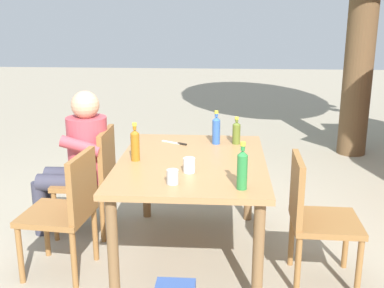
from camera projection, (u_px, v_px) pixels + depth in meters
ground_plane at (192, 252)px, 3.63m from camera, size 24.00×24.00×0.00m
dining_table at (192, 172)px, 3.46m from camera, size 1.44×1.06×0.74m
chair_near_left at (93, 175)px, 3.87m from camera, size 0.44×0.44×0.87m
chair_near_right at (67, 207)px, 3.24m from camera, size 0.48×0.48×0.87m
chair_far_right at (314, 214)px, 3.14m from camera, size 0.45×0.45×0.87m
person_in_white_shirt at (79, 155)px, 3.83m from camera, size 0.47×0.61×1.18m
bottle_amber at (135, 144)px, 3.39m from camera, size 0.06×0.06×0.28m
bottle_green at (242, 169)px, 2.84m from camera, size 0.06×0.06×0.29m
bottle_blue at (216, 130)px, 3.82m from camera, size 0.06×0.06×0.27m
bottle_olive at (236, 132)px, 3.83m from camera, size 0.06×0.06×0.22m
cup_steel at (173, 177)px, 2.95m from camera, size 0.07×0.07×0.09m
cup_glass at (189, 165)px, 3.16m from camera, size 0.08×0.08×0.10m
table_knife at (176, 143)px, 3.86m from camera, size 0.14×0.22×0.01m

